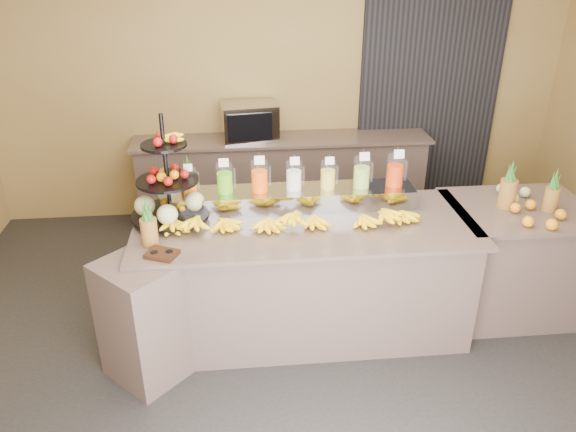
{
  "coord_description": "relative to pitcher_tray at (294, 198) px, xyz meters",
  "views": [
    {
      "loc": [
        -0.49,
        -3.31,
        2.81
      ],
      "look_at": [
        -0.13,
        0.3,
        0.99
      ],
      "focal_mm": 35.0,
      "sensor_mm": 36.0,
      "label": 1
    }
  ],
  "objects": [
    {
      "name": "oven_warmer",
      "position": [
        -0.28,
        1.67,
        0.11
      ],
      "size": [
        0.6,
        0.45,
        0.37
      ],
      "primitive_type": "cube",
      "rotation": [
        0.0,
        0.0,
        0.12
      ],
      "color": "gray",
      "rests_on": "back_ledge"
    },
    {
      "name": "banana_heap",
      "position": [
        -0.05,
        -0.31,
        -0.01
      ],
      "size": [
        1.9,
        0.17,
        0.16
      ],
      "color": "#FFEC0C",
      "rests_on": "buffet_counter"
    },
    {
      "name": "juice_pitcher_milk",
      "position": [
        -0.0,
        -0.0,
        0.17
      ],
      "size": [
        0.12,
        0.12,
        0.29
      ],
      "color": "silver",
      "rests_on": "pitcher_tray"
    },
    {
      "name": "ground",
      "position": [
        0.06,
        -0.58,
        -1.01
      ],
      "size": [
        6.0,
        6.0,
        0.0
      ],
      "primitive_type": "plane",
      "color": "black",
      "rests_on": "ground"
    },
    {
      "name": "fruit_stand",
      "position": [
        -0.89,
        -0.12,
        0.13
      ],
      "size": [
        0.66,
        0.66,
        0.8
      ],
      "rotation": [
        0.0,
        0.0,
        0.17
      ],
      "color": "black",
      "rests_on": "buffet_counter"
    },
    {
      "name": "juice_pitcher_orange_b",
      "position": [
        -0.26,
        -0.0,
        0.18
      ],
      "size": [
        0.13,
        0.13,
        0.31
      ],
      "color": "silver",
      "rests_on": "pitcher_tray"
    },
    {
      "name": "pitcher_tray",
      "position": [
        0.0,
        0.0,
        0.0
      ],
      "size": [
        1.85,
        0.3,
        0.15
      ],
      "primitive_type": "cube",
      "color": "gray",
      "rests_on": "buffet_counter"
    },
    {
      "name": "right_counter",
      "position": [
        1.76,
        -0.18,
        -0.54
      ],
      "size": [
        1.08,
        0.88,
        0.93
      ],
      "color": "gray",
      "rests_on": "ground"
    },
    {
      "name": "juice_pitcher_orange_c",
      "position": [
        0.78,
        -0.0,
        0.18
      ],
      "size": [
        0.13,
        0.14,
        0.32
      ],
      "color": "silver",
      "rests_on": "pitcher_tray"
    },
    {
      "name": "juice_pitcher_lemon",
      "position": [
        0.26,
        -0.0,
        0.17
      ],
      "size": [
        0.12,
        0.12,
        0.28
      ],
      "color": "silver",
      "rests_on": "pitcher_tray"
    },
    {
      "name": "room_envelope",
      "position": [
        0.24,
        0.21,
        0.87
      ],
      "size": [
        6.04,
        5.02,
        2.82
      ],
      "color": "olive",
      "rests_on": "ground"
    },
    {
      "name": "condiment_caddy",
      "position": [
        -0.94,
        -0.65,
        -0.06
      ],
      "size": [
        0.24,
        0.21,
        0.03
      ],
      "primitive_type": "cube",
      "rotation": [
        0.0,
        0.0,
        -0.42
      ],
      "color": "black",
      "rests_on": "buffet_counter"
    },
    {
      "name": "pineapple_left_a",
      "position": [
        -1.03,
        -0.49,
        0.05
      ],
      "size": [
        0.11,
        0.11,
        0.35
      ],
      "rotation": [
        0.0,
        0.0,
        -0.42
      ],
      "color": "brown",
      "rests_on": "buffet_counter"
    },
    {
      "name": "right_fruit_pile",
      "position": [
        1.77,
        -0.29,
        -0.0
      ],
      "size": [
        0.42,
        0.4,
        0.22
      ],
      "color": "brown",
      "rests_on": "right_counter"
    },
    {
      "name": "juice_pitcher_lime",
      "position": [
        0.52,
        -0.0,
        0.18
      ],
      "size": [
        0.13,
        0.13,
        0.31
      ],
      "color": "silver",
      "rests_on": "pitcher_tray"
    },
    {
      "name": "buffet_counter",
      "position": [
        -0.06,
        -0.32,
        -0.54
      ],
      "size": [
        2.75,
        1.25,
        0.93
      ],
      "color": "gray",
      "rests_on": "ground"
    },
    {
      "name": "juice_pitcher_orange_a",
      "position": [
        -0.78,
        -0.0,
        0.16
      ],
      "size": [
        0.11,
        0.11,
        0.26
      ],
      "color": "silver",
      "rests_on": "pitcher_tray"
    },
    {
      "name": "juice_pitcher_green",
      "position": [
        -0.52,
        -0.0,
        0.18
      ],
      "size": [
        0.12,
        0.13,
        0.3
      ],
      "color": "silver",
      "rests_on": "pitcher_tray"
    },
    {
      "name": "pineapple_left_b",
      "position": [
        -0.8,
        0.13,
        0.08
      ],
      "size": [
        0.13,
        0.13,
        0.41
      ],
      "rotation": [
        0.0,
        0.0,
        0.37
      ],
      "color": "brown",
      "rests_on": "buffet_counter"
    },
    {
      "name": "back_ledge",
      "position": [
        0.06,
        1.67,
        -0.54
      ],
      "size": [
        3.1,
        0.55,
        0.93
      ],
      "color": "gray",
      "rests_on": "ground"
    }
  ]
}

